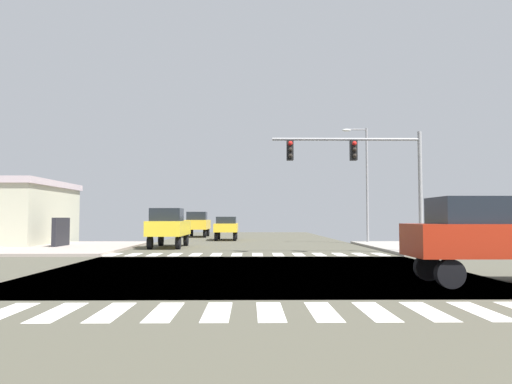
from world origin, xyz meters
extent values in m
cube|color=#464438|center=(0.00, 0.00, -0.03)|extent=(14.00, 90.00, 0.05)
cube|color=#464438|center=(0.00, 0.00, -0.03)|extent=(90.00, 12.00, 0.05)
cube|color=gray|center=(13.00, 12.00, 0.07)|extent=(12.00, 12.00, 0.14)
cube|color=gray|center=(-13.00, 12.00, 0.07)|extent=(12.00, 12.00, 0.14)
cube|color=white|center=(-4.75, -7.30, 0.00)|extent=(0.50, 2.00, 0.01)
cube|color=white|center=(-3.75, -7.30, 0.00)|extent=(0.50, 2.00, 0.01)
cube|color=white|center=(-2.75, -7.30, 0.00)|extent=(0.50, 2.00, 0.01)
cube|color=white|center=(-1.75, -7.30, 0.00)|extent=(0.50, 2.00, 0.01)
cube|color=white|center=(-0.75, -7.30, 0.00)|extent=(0.50, 2.00, 0.01)
cube|color=white|center=(0.25, -7.30, 0.00)|extent=(0.50, 2.00, 0.01)
cube|color=white|center=(1.25, -7.30, 0.00)|extent=(0.50, 2.00, 0.01)
cube|color=white|center=(2.25, -7.30, 0.00)|extent=(0.50, 2.00, 0.01)
cube|color=white|center=(3.25, -7.30, 0.00)|extent=(0.50, 2.00, 0.01)
cube|color=white|center=(4.25, -7.30, 0.00)|extent=(0.50, 2.00, 0.01)
cube|color=white|center=(-6.75, 7.30, 0.00)|extent=(0.50, 2.00, 0.01)
cube|color=white|center=(-5.75, 7.30, 0.00)|extent=(0.50, 2.00, 0.01)
cube|color=white|center=(-4.75, 7.30, 0.00)|extent=(0.50, 2.00, 0.01)
cube|color=white|center=(-3.75, 7.30, 0.00)|extent=(0.50, 2.00, 0.01)
cube|color=white|center=(-2.75, 7.30, 0.00)|extent=(0.50, 2.00, 0.01)
cube|color=white|center=(-1.75, 7.30, 0.00)|extent=(0.50, 2.00, 0.01)
cube|color=white|center=(-0.75, 7.30, 0.00)|extent=(0.50, 2.00, 0.01)
cube|color=white|center=(0.25, 7.30, 0.00)|extent=(0.50, 2.00, 0.01)
cube|color=white|center=(1.25, 7.30, 0.00)|extent=(0.50, 2.00, 0.01)
cube|color=white|center=(2.25, 7.30, 0.00)|extent=(0.50, 2.00, 0.01)
cube|color=white|center=(3.25, 7.30, 0.00)|extent=(0.50, 2.00, 0.01)
cube|color=white|center=(4.25, 7.30, 0.00)|extent=(0.50, 2.00, 0.01)
cube|color=white|center=(5.25, 7.30, 0.00)|extent=(0.50, 2.00, 0.01)
cube|color=white|center=(6.25, 7.30, 0.00)|extent=(0.50, 2.00, 0.01)
cylinder|color=gray|center=(8.32, 7.43, 3.04)|extent=(0.20, 0.20, 6.08)
cylinder|color=gray|center=(4.65, 7.43, 5.68)|extent=(7.34, 0.14, 0.14)
cube|color=black|center=(5.02, 7.43, 5.13)|extent=(0.32, 0.40, 1.00)
sphere|color=red|center=(5.02, 7.19, 5.44)|extent=(0.22, 0.22, 0.22)
sphere|color=black|center=(5.02, 7.19, 5.13)|extent=(0.22, 0.22, 0.22)
sphere|color=black|center=(5.02, 7.19, 4.82)|extent=(0.22, 0.22, 0.22)
cube|color=black|center=(1.87, 7.43, 5.13)|extent=(0.32, 0.40, 1.00)
sphere|color=red|center=(1.87, 7.19, 5.44)|extent=(0.22, 0.22, 0.22)
sphere|color=black|center=(1.87, 7.19, 5.13)|extent=(0.22, 0.22, 0.22)
sphere|color=black|center=(1.87, 7.19, 4.82)|extent=(0.22, 0.22, 0.22)
cylinder|color=gray|center=(8.04, 17.21, 4.03)|extent=(0.16, 0.16, 8.06)
cylinder|color=gray|center=(7.34, 17.21, 7.96)|extent=(1.40, 0.10, 0.10)
ellipsoid|color=silver|center=(6.64, 17.21, 7.91)|extent=(0.60, 0.32, 0.20)
cube|color=black|center=(-11.21, 12.32, 0.90)|extent=(0.24, 2.20, 1.80)
cylinder|color=black|center=(-1.28, 21.51, 0.34)|extent=(0.26, 0.68, 0.68)
cylinder|color=black|center=(-2.72, 21.51, 0.34)|extent=(0.26, 0.68, 0.68)
cylinder|color=black|center=(-1.28, 24.43, 0.34)|extent=(0.26, 0.68, 0.68)
cylinder|color=black|center=(-2.72, 24.43, 0.34)|extent=(0.26, 0.68, 0.68)
cube|color=yellow|center=(-2.00, 22.97, 1.01)|extent=(1.80, 4.30, 0.66)
cube|color=black|center=(-2.00, 22.97, 1.61)|extent=(1.55, 2.24, 0.54)
cylinder|color=black|center=(-4.20, 11.39, 0.37)|extent=(0.26, 0.74, 0.74)
cylinder|color=black|center=(-5.80, 11.39, 0.37)|extent=(0.26, 0.74, 0.74)
cylinder|color=black|center=(-4.20, 14.86, 0.37)|extent=(0.26, 0.74, 0.74)
cylinder|color=black|center=(-5.80, 14.86, 0.37)|extent=(0.26, 0.74, 0.74)
cube|color=gold|center=(-5.00, 13.12, 1.17)|extent=(2.00, 5.10, 0.86)
cube|color=black|center=(-5.00, 12.23, 1.97)|extent=(1.76, 1.79, 0.75)
cylinder|color=black|center=(-4.20, 28.02, 0.37)|extent=(0.26, 0.74, 0.74)
cylinder|color=black|center=(-5.80, 28.02, 0.37)|extent=(0.26, 0.74, 0.74)
cylinder|color=black|center=(-4.20, 31.49, 0.37)|extent=(0.26, 0.74, 0.74)
cylinder|color=black|center=(-5.80, 31.49, 0.37)|extent=(0.26, 0.74, 0.74)
cube|color=yellow|center=(-5.00, 29.75, 1.17)|extent=(2.00, 5.10, 0.86)
cube|color=black|center=(-5.00, 28.86, 1.97)|extent=(1.76, 1.78, 0.75)
cylinder|color=black|center=(4.93, -4.28, 0.37)|extent=(0.74, 0.26, 0.74)
cylinder|color=black|center=(4.93, -2.72, 0.37)|extent=(0.74, 0.26, 0.74)
cube|color=#9E220F|center=(6.49, -3.50, 1.18)|extent=(4.60, 1.96, 0.88)
cube|color=black|center=(6.49, -3.50, 1.98)|extent=(3.22, 1.69, 0.72)
camera|label=1|loc=(-0.15, -16.71, 1.77)|focal=34.48mm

